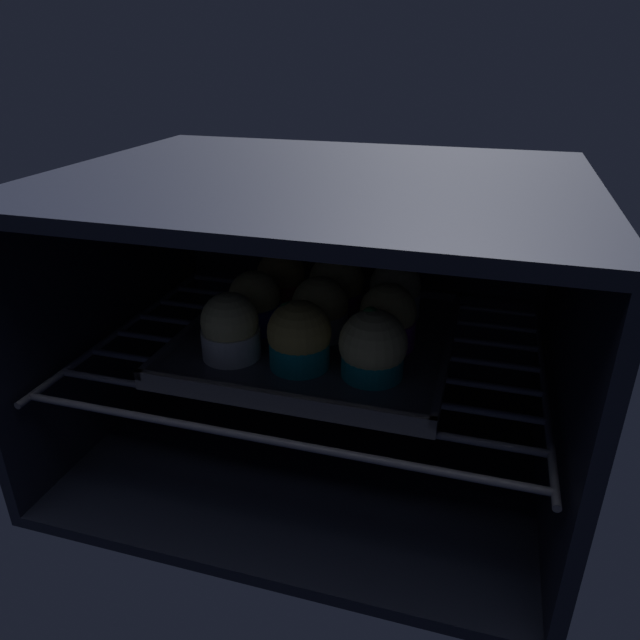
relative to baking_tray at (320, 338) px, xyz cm
name	(u,v)px	position (x,y,z in cm)	size (l,w,h in cm)	color
oven_cavity	(326,312)	(0.00, 2.94, 2.32)	(59.00, 47.00, 37.00)	black
oven_rack	(317,350)	(0.00, -1.30, -1.08)	(54.80, 42.00, 0.80)	#444756
baking_tray	(320,338)	(0.00, 0.00, 0.00)	(32.64, 32.64, 2.20)	#4C4C51
muffin_row0_col0	(230,328)	(-8.38, -8.23, 4.10)	(6.86, 6.86, 7.87)	silver
muffin_row0_col1	(300,337)	(0.07, -8.18, 4.08)	(7.26, 7.26, 7.86)	#0C8C84
muffin_row0_col2	(373,348)	(8.31, -7.94, 3.89)	(7.51, 7.51, 7.90)	#0C8C84
muffin_row1_col0	(255,303)	(-8.53, -0.37, 3.98)	(6.86, 6.86, 7.66)	#1928B7
muffin_row1_col1	(322,310)	(0.24, -0.05, 3.96)	(7.04, 7.04, 7.69)	silver
muffin_row1_col2	(388,318)	(8.54, -0.36, 4.10)	(6.86, 6.86, 7.88)	#7A238C
muffin_row2_col0	(281,280)	(-8.04, 8.28, 3.98)	(6.86, 6.86, 7.75)	red
muffin_row2_col1	(338,286)	(0.28, 7.88, 4.15)	(7.46, 7.46, 8.21)	#7A238C
muffin_row2_col2	(395,291)	(7.89, 8.52, 3.97)	(6.86, 6.86, 7.66)	silver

